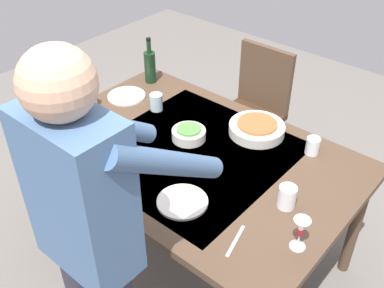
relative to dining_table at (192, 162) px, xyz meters
The scene contains 17 objects.
ground_plane 0.69m from the dining_table, ahead, with size 6.00×6.00×0.00m, color #66605B.
dining_table is the anchor object (origin of this frame).
chair_near 0.97m from the dining_table, 76.75° to the right, with size 0.40×0.40×0.91m.
person_server 0.89m from the dining_table, 106.35° to the left, with size 0.42×0.61×1.69m.
wine_bottle 0.82m from the dining_table, 30.10° to the right, with size 0.07×0.07×0.30m.
wine_glass_left 0.78m from the dining_table, 164.27° to the left, with size 0.07×0.07×0.15m.
wine_glass_right 0.44m from the dining_table, 77.90° to the left, with size 0.07×0.07×0.15m.
water_cup_near_left 0.58m from the dining_table, behind, with size 0.08×0.08×0.11m, color silver.
water_cup_near_right 0.47m from the dining_table, 22.82° to the right, with size 0.07×0.07×0.10m, color silver.
water_cup_far_left 0.62m from the dining_table, 140.37° to the right, with size 0.07×0.07×0.09m, color silver.
water_cup_far_right 0.76m from the dining_table, ahead, with size 0.08×0.08×0.09m, color silver.
serving_bowl_pasta 0.40m from the dining_table, 113.83° to the right, with size 0.30×0.30×0.07m.
side_bowl_salad 0.15m from the dining_table, 41.23° to the right, with size 0.18×0.18×0.07m.
dinner_plate_near 0.69m from the dining_table, 13.86° to the right, with size 0.23×0.23×0.01m, color silver.
dinner_plate_far 0.38m from the dining_table, 123.98° to the left, with size 0.23×0.23×0.01m, color silver.
table_knife 0.60m from the dining_table, 18.55° to the left, with size 0.01×0.20×0.01m, color silver.
table_fork 0.63m from the dining_table, 146.81° to the left, with size 0.01×0.18×0.01m, color silver.
Camera 1 is at (-1.20, 1.41, 2.16)m, focal length 42.52 mm.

